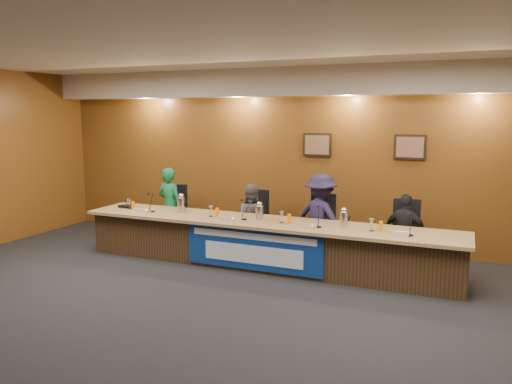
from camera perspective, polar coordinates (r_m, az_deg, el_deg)
floor at (r=6.02m, az=-8.14°, el=-14.64°), size 10.00×10.00×0.00m
ceiling at (r=5.58m, az=-8.89°, el=17.09°), size 10.00×8.00×0.04m
wall_back at (r=9.20m, az=4.64°, el=3.92°), size 10.00×0.04×3.20m
soffit at (r=8.95m, az=4.23°, el=12.43°), size 10.00×0.50×0.50m
dais_body at (r=7.94m, az=0.84°, el=-6.03°), size 6.00×0.80×0.70m
dais_top at (r=7.80m, az=0.71°, el=-3.46°), size 6.10×0.95×0.05m
banner at (r=7.56m, az=-0.36°, el=-6.56°), size 2.20×0.02×0.65m
banner_text_upper at (r=7.50m, az=-0.40°, el=-5.11°), size 2.00×0.01×0.10m
banner_text_lower at (r=7.57m, az=-0.40°, el=-7.17°), size 1.60×0.01×0.28m
wall_photo_left at (r=9.04m, az=7.01°, el=5.38°), size 0.52×0.04×0.42m
wall_photo_right at (r=8.73m, az=17.19°, el=4.93°), size 0.52×0.04×0.42m
panelist_a at (r=9.36m, az=-9.78°, el=-1.58°), size 0.56×0.41×1.43m
panelist_b at (r=8.62m, az=-0.61°, el=-3.08°), size 0.66×0.56×1.21m
panelist_c at (r=8.18m, az=7.39°, el=-2.96°), size 1.06×0.82×1.45m
panelist_d at (r=7.97m, az=16.68°, el=-4.50°), size 0.75×0.45×1.20m
office_chair_a at (r=9.48m, az=-9.41°, el=-2.87°), size 0.59×0.59×0.08m
office_chair_b at (r=8.73m, az=-0.34°, el=-3.77°), size 0.50×0.50×0.08m
office_chair_c at (r=8.33m, az=7.54°, el=-4.47°), size 0.56×0.56×0.08m
office_chair_d at (r=8.09m, az=16.72°, el=-5.18°), size 0.53×0.53×0.08m
nameplate_a at (r=8.65m, az=-13.19°, el=-2.00°), size 0.24×0.08×0.10m
microphone_a at (r=8.64m, az=-11.73°, el=-2.20°), size 0.07×0.07×0.02m
juice_glass_a at (r=8.91m, az=-13.87°, el=-1.52°), size 0.06×0.06×0.15m
water_glass_a at (r=9.01m, az=-14.26°, el=-1.32°), size 0.08×0.08×0.18m
nameplate_b at (r=7.77m, az=-3.57°, el=-3.00°), size 0.24×0.08×0.10m
microphone_b at (r=7.84m, az=-1.33°, el=-3.14°), size 0.07×0.07×0.02m
juice_glass_b at (r=8.08m, az=-4.45°, el=-2.34°), size 0.06×0.06×0.15m
water_glass_b at (r=8.11m, az=-5.18°, el=-2.20°), size 0.08×0.08×0.18m
nameplate_c at (r=7.29m, az=5.44°, el=-3.81°), size 0.24×0.08×0.10m
microphone_c at (r=7.37m, az=7.22°, el=-3.98°), size 0.07×0.07×0.02m
juice_glass_c at (r=7.57m, az=3.80°, el=-3.09°), size 0.06×0.06×0.15m
water_glass_c at (r=7.63m, az=2.95°, el=-2.88°), size 0.08×0.08×0.18m
nameplate_d at (r=7.07m, az=16.08°, el=-4.54°), size 0.24×0.08×0.10m
microphone_d at (r=7.14m, az=17.26°, el=-4.75°), size 0.07×0.07×0.02m
juice_glass_d at (r=7.27m, az=14.07°, el=-3.85°), size 0.06×0.06×0.15m
water_glass_d at (r=7.27m, az=13.08°, el=-3.69°), size 0.08×0.08×0.18m
carafe_left at (r=8.53m, az=-8.54°, el=-1.46°), size 0.13×0.13×0.25m
carafe_mid at (r=7.86m, az=0.40°, el=-2.36°), size 0.13×0.13×0.22m
carafe_right at (r=7.42m, az=10.00°, el=-3.14°), size 0.13×0.13×0.23m
speakerphone at (r=9.15m, az=-14.52°, el=-1.58°), size 0.32×0.32×0.05m
paper_stack at (r=7.24m, az=16.04°, el=-4.56°), size 0.26×0.33×0.01m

